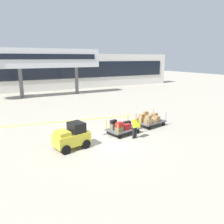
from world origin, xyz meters
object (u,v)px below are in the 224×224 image
at_px(baggage_tug, 72,137).
at_px(baggage_cart_lead, 122,127).
at_px(baggage_cart_middle, 149,119).
at_px(baggage_handler, 135,126).

xyz_separation_m(baggage_tug, baggage_cart_lead, (3.95, 0.76, -0.24)).
bearing_deg(baggage_cart_middle, baggage_cart_lead, -168.47).
relative_size(baggage_cart_middle, baggage_handler, 1.97).
bearing_deg(baggage_handler, baggage_tug, 174.41).
xyz_separation_m(baggage_tug, baggage_cart_middle, (6.91, 1.36, -0.19)).
height_order(baggage_cart_lead, baggage_cart_middle, baggage_cart_middle).
height_order(baggage_tug, baggage_cart_lead, baggage_tug).
height_order(baggage_tug, baggage_cart_middle, baggage_tug).
relative_size(baggage_cart_lead, baggage_handler, 1.97).
relative_size(baggage_tug, baggage_handler, 1.45).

